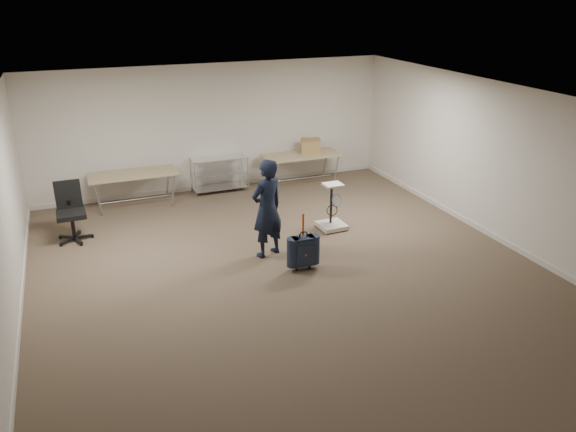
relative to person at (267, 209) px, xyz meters
name	(u,v)px	position (x,y,z in m)	size (l,w,h in m)	color
ground	(289,272)	(0.10, -0.73, -0.86)	(9.00, 9.00, 0.00)	#4F4130
room_shell	(261,237)	(0.10, 0.65, -0.81)	(8.00, 9.00, 9.00)	silver
folding_table_left	(133,176)	(-1.80, 3.22, -0.18)	(1.80, 0.75, 0.73)	tan
folding_table_right	(302,157)	(2.00, 3.22, -0.18)	(1.80, 0.75, 0.73)	tan
wire_shelf	(219,173)	(0.10, 3.47, -0.42)	(1.22, 0.47, 0.80)	silver
person	(267,209)	(0.00, 0.00, 0.00)	(0.62, 0.41, 1.71)	black
suitcase	(303,251)	(0.35, -0.73, -0.52)	(0.36, 0.22, 0.98)	#162131
office_chair	(73,223)	(-3.08, 1.92, -0.53)	(0.65, 0.65, 1.08)	black
equipment_cart	(332,217)	(1.53, 0.62, -0.62)	(0.51, 0.51, 0.90)	#EBE6CA
cardboard_box	(311,146)	(2.24, 3.27, 0.04)	(0.44, 0.33, 0.33)	#A4774C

